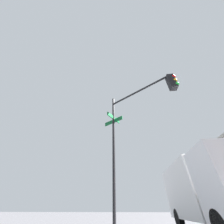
{
  "coord_description": "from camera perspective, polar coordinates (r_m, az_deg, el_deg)",
  "views": [
    {
      "loc": [
        -2.07,
        -6.17,
        0.99
      ],
      "look_at": [
        -7.04,
        -6.65,
        4.85
      ],
      "focal_mm": 20.11,
      "sensor_mm": 36.0,
      "label": 1
    }
  ],
  "objects": [
    {
      "name": "box_truck_second",
      "position": [
        9.6,
        36.53,
        -26.25
      ],
      "size": [
        7.28,
        2.54,
        3.34
      ],
      "color": "silver",
      "rests_on": "ground_plane"
    },
    {
      "name": "traffic_signal_near",
      "position": [
        5.78,
        11.76,
        -1.09
      ],
      "size": [
        2.3,
        3.34,
        6.14
      ],
      "color": "black",
      "rests_on": "ground_plane"
    }
  ]
}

